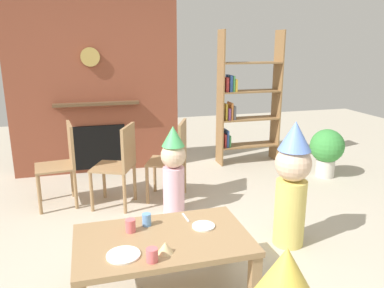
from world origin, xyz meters
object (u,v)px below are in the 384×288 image
at_px(paper_cup_near_left, 147,220).
at_px(child_in_pink, 292,181).
at_px(birthday_cake_slice, 165,247).
at_px(dining_chair_left, 63,159).
at_px(potted_plant_tall, 327,149).
at_px(bookshelf, 244,103).
at_px(dining_chair_right, 174,156).
at_px(coffee_table, 163,246).
at_px(child_by_the_chairs, 173,168).
at_px(paper_plate_rear, 203,226).
at_px(paper_cup_center, 131,226).
at_px(paper_cup_near_right, 152,255).
at_px(paper_plate_front, 123,255).
at_px(dining_chair_middle, 121,161).

height_order(paper_cup_near_left, child_in_pink, child_in_pink).
height_order(birthday_cake_slice, dining_chair_left, dining_chair_left).
distance_m(dining_chair_left, potted_plant_tall, 3.28).
height_order(bookshelf, dining_chair_right, bookshelf).
bearing_deg(coffee_table, child_by_the_chairs, 74.09).
height_order(paper_cup_near_left, paper_plate_rear, paper_cup_near_left).
bearing_deg(dining_chair_left, dining_chair_right, 164.19).
bearing_deg(potted_plant_tall, paper_cup_center, -148.12).
xyz_separation_m(child_by_the_chairs, potted_plant_tall, (2.18, 0.54, -0.11)).
relative_size(bookshelf, child_by_the_chairs, 2.04).
height_order(paper_cup_near_right, paper_plate_front, paper_cup_near_right).
height_order(dining_chair_left, dining_chair_right, same).
distance_m(paper_cup_near_left, child_in_pink, 1.30).
xyz_separation_m(paper_cup_near_left, paper_cup_near_right, (-0.04, -0.47, -0.00)).
bearing_deg(paper_cup_near_left, child_in_pink, 9.72).
relative_size(child_in_pink, dining_chair_right, 1.23).
relative_size(paper_cup_near_right, paper_plate_front, 0.40).
bearing_deg(paper_cup_near_left, bookshelf, 54.39).
bearing_deg(child_by_the_chairs, paper_cup_near_left, -6.16).
bearing_deg(child_in_pink, paper_cup_near_left, -9.45).
xyz_separation_m(dining_chair_left, dining_chair_middle, (0.59, -0.23, 0.00)).
bearing_deg(paper_cup_center, paper_plate_front, -105.05).
distance_m(dining_chair_right, potted_plant_tall, 2.10).
bearing_deg(paper_cup_near_left, dining_chair_right, 69.73).
bearing_deg(child_by_the_chairs, coffee_table, 0.00).
relative_size(paper_cup_center, dining_chair_right, 0.10).
xyz_separation_m(paper_cup_near_left, paper_plate_rear, (0.39, -0.13, -0.04)).
bearing_deg(paper_plate_rear, child_in_pink, 21.23).
height_order(paper_plate_front, birthday_cake_slice, birthday_cake_slice).
xyz_separation_m(bookshelf, paper_cup_near_left, (-1.82, -2.55, -0.38)).
bearing_deg(paper_plate_rear, potted_plant_tall, 38.40).
bearing_deg(birthday_cake_slice, paper_cup_near_right, -142.44).
xyz_separation_m(bookshelf, paper_plate_rear, (-1.44, -2.68, -0.42)).
xyz_separation_m(paper_cup_center, birthday_cake_slice, (0.18, -0.33, -0.01)).
xyz_separation_m(paper_cup_center, child_by_the_chairs, (0.57, 1.17, -0.01)).
height_order(bookshelf, dining_chair_middle, bookshelf).
xyz_separation_m(dining_chair_middle, potted_plant_tall, (2.68, 0.23, -0.13)).
height_order(coffee_table, paper_plate_rear, paper_plate_rear).
relative_size(child_by_the_chairs, dining_chair_left, 1.03).
bearing_deg(dining_chair_left, paper_cup_near_right, 99.06).
bearing_deg(paper_plate_front, paper_plate_rear, 21.54).
bearing_deg(child_in_pink, coffee_table, 0.00).
xyz_separation_m(bookshelf, dining_chair_left, (-2.47, -0.90, -0.38)).
bearing_deg(bookshelf, dining_chair_left, -160.05).
xyz_separation_m(coffee_table, birthday_cake_slice, (-0.02, -0.19, 0.10)).
relative_size(paper_cup_center, child_in_pink, 0.08).
xyz_separation_m(paper_plate_front, dining_chair_middle, (0.15, 1.79, 0.05)).
distance_m(paper_plate_front, dining_chair_middle, 1.79).
distance_m(bookshelf, birthday_cake_slice, 3.45).
bearing_deg(dining_chair_right, child_in_pink, 143.97).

